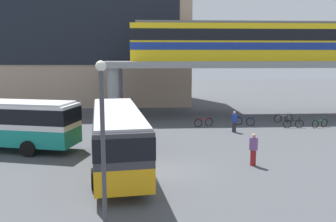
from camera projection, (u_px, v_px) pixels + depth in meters
ground_plane at (155, 132)px, 29.26m from camera, size 120.00×120.00×0.00m
station_building at (73, 30)px, 46.49m from camera, size 29.22×12.49×18.62m
elevated_platform at (272, 68)px, 36.56m from camera, size 33.99×6.53×5.55m
train at (260, 41)px, 36.07m from camera, size 25.83×2.96×3.84m
bus_main at (117, 132)px, 19.78m from camera, size 3.97×11.28×3.22m
bicycle_silver at (283, 118)px, 33.35m from camera, size 1.79×0.09×1.04m
bicycle_black at (293, 124)px, 30.82m from camera, size 1.79×0.11×1.04m
bicycle_red at (204, 122)px, 31.47m from camera, size 1.73×0.59×1.04m
bicycle_blue at (244, 121)px, 31.98m from camera, size 1.66×0.79×1.04m
bicycle_green at (320, 123)px, 30.99m from camera, size 1.69×0.71×1.04m
pedestrian_near_building at (106, 128)px, 26.78m from camera, size 0.48×0.45×1.75m
pedestrian_waiting_near_stop at (234, 122)px, 29.08m from camera, size 0.47×0.46×1.70m
pedestrian_at_kerb at (253, 150)px, 20.32m from camera, size 0.47×0.46×1.84m
lamp_post at (103, 132)px, 12.39m from camera, size 0.36×0.36×6.01m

